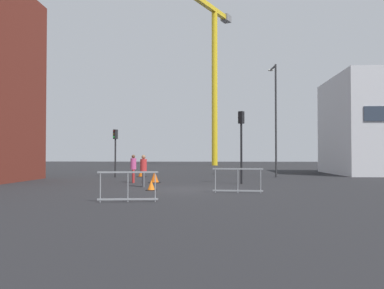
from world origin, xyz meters
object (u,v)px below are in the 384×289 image
(streetlamp_tall, at_px, (275,112))
(pedestrian_waiting, at_px, (133,166))
(traffic_light_near, at_px, (241,135))
(pedestrian_walking, at_px, (143,168))
(traffic_cone_orange, at_px, (142,172))
(traffic_cone_striped, at_px, (155,177))
(traffic_light_verge, at_px, (115,145))
(construction_crane, at_px, (214,63))
(traffic_cone_on_verge, at_px, (151,186))

(streetlamp_tall, relative_size, pedestrian_waiting, 5.03)
(traffic_light_near, relative_size, pedestrian_walking, 2.51)
(streetlamp_tall, distance_m, pedestrian_waiting, 12.08)
(pedestrian_walking, height_order, traffic_cone_orange, pedestrian_walking)
(traffic_light_near, height_order, pedestrian_walking, traffic_light_near)
(pedestrian_walking, bearing_deg, traffic_cone_striped, 88.29)
(traffic_light_verge, bearing_deg, streetlamp_tall, 3.80)
(construction_crane, xyz_separation_m, traffic_cone_on_verge, (-2.72, -45.10, -15.70))
(traffic_light_verge, xyz_separation_m, pedestrian_walking, (3.69, -8.98, -1.44))
(traffic_light_verge, bearing_deg, traffic_cone_orange, 22.16)
(traffic_light_verge, distance_m, traffic_cone_orange, 2.87)
(traffic_light_near, distance_m, traffic_cone_orange, 10.37)
(traffic_cone_on_verge, bearing_deg, traffic_light_verge, 111.81)
(pedestrian_walking, bearing_deg, streetlamp_tall, 50.12)
(pedestrian_walking, xyz_separation_m, traffic_cone_orange, (-1.85, 9.73, -0.63))
(pedestrian_waiting, bearing_deg, construction_crane, 83.40)
(traffic_light_verge, bearing_deg, traffic_cone_on_verge, -68.19)
(streetlamp_tall, bearing_deg, traffic_cone_orange, -179.78)
(pedestrian_walking, relative_size, traffic_cone_orange, 2.39)
(traffic_cone_on_verge, xyz_separation_m, traffic_cone_striped, (-0.64, 5.34, 0.10))
(traffic_light_near, bearing_deg, traffic_cone_striped, 171.72)
(traffic_cone_on_verge, bearing_deg, traffic_cone_orange, 102.35)
(pedestrian_walking, bearing_deg, traffic_light_near, 25.88)
(construction_crane, bearing_deg, pedestrian_walking, -94.59)
(traffic_light_near, xyz_separation_m, traffic_cone_on_verge, (-4.46, -4.59, -2.56))
(construction_crane, relative_size, traffic_cone_striped, 36.22)
(traffic_light_near, bearing_deg, traffic_cone_orange, 134.36)
(streetlamp_tall, relative_size, pedestrian_walking, 5.07)
(pedestrian_waiting, height_order, traffic_cone_on_verge, pedestrian_waiting)
(traffic_light_near, bearing_deg, traffic_cone_on_verge, -134.18)
(traffic_cone_striped, bearing_deg, traffic_light_near, -8.28)
(traffic_cone_striped, bearing_deg, pedestrian_waiting, -173.90)
(streetlamp_tall, bearing_deg, pedestrian_walking, -129.88)
(traffic_light_near, distance_m, pedestrian_waiting, 6.64)
(streetlamp_tall, bearing_deg, pedestrian_waiting, -144.54)
(traffic_cone_on_verge, bearing_deg, traffic_light_near, 45.82)
(construction_crane, height_order, traffic_cone_on_verge, construction_crane)
(traffic_light_verge, distance_m, pedestrian_walking, 9.81)
(traffic_cone_orange, height_order, traffic_cone_on_verge, traffic_cone_orange)
(traffic_light_near, bearing_deg, pedestrian_walking, -154.12)
(streetlamp_tall, xyz_separation_m, pedestrian_walking, (-8.16, -9.76, -3.90))
(traffic_light_near, height_order, pedestrian_waiting, traffic_light_near)
(streetlamp_tall, relative_size, traffic_light_near, 2.02)
(construction_crane, xyz_separation_m, streetlamp_tall, (4.70, -33.26, -11.06))
(pedestrian_walking, distance_m, traffic_cone_on_verge, 2.32)
(streetlamp_tall, distance_m, traffic_cone_striped, 11.31)
(streetlamp_tall, distance_m, traffic_cone_on_verge, 14.72)
(construction_crane, bearing_deg, streetlamp_tall, -81.95)
(streetlamp_tall, xyz_separation_m, traffic_cone_on_verge, (-7.43, -11.84, -4.64))
(traffic_light_near, bearing_deg, construction_crane, 92.46)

